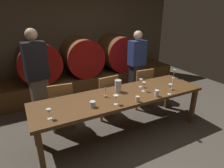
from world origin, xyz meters
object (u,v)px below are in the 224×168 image
object	(u,v)px
wine_barrel_left	(38,61)
cup_right	(157,93)
guest_right	(137,65)
cup_center	(138,99)
chair_left	(61,103)
chair_right	(141,86)
wine_glass_center_left	(144,85)
wine_glass_far_right	(174,72)
cup_left	(93,104)
wine_glass_left	(116,98)
candle_left	(106,94)
wine_glass_right	(170,87)
dining_table	(121,98)
wine_glass_far_left	(49,112)
candle_right	(172,86)
pitcher	(118,86)
guest_left	(38,77)
wine_glass_center_right	(141,81)
wine_barrel_right	(117,53)
wine_barrel_center	(81,57)
chair_center	(106,94)

from	to	relation	value
wine_barrel_left	cup_right	bearing A→B (deg)	-58.53
guest_right	cup_center	bearing A→B (deg)	53.84
chair_left	chair_right	bearing A→B (deg)	-173.70
cup_right	wine_glass_center_left	bearing A→B (deg)	104.18
wine_glass_far_right	cup_left	size ratio (longest dim) A/B	2.01
wine_glass_left	wine_barrel_left	bearing A→B (deg)	107.81
candle_left	guest_right	bearing A→B (deg)	39.23
wine_barrel_left	wine_glass_right	bearing A→B (deg)	-54.93
wine_glass_far_right	cup_left	world-z (taller)	wine_glass_far_right
cup_left	cup_right	distance (m)	1.05
candle_left	cup_left	xyz separation A→B (m)	(-0.30, -0.21, -0.01)
wine_barrel_left	dining_table	xyz separation A→B (m)	(0.98, -2.07, -0.26)
wine_glass_far_left	candle_right	bearing A→B (deg)	-0.66
wine_barrel_left	candle_left	distance (m)	2.15
pitcher	cup_left	world-z (taller)	pitcher
pitcher	wine_glass_far_right	size ratio (longest dim) A/B	1.17
guest_left	wine_glass_left	distance (m)	1.58
pitcher	wine_glass_center_right	world-z (taller)	pitcher
wine_barrel_right	wine_glass_right	world-z (taller)	wine_barrel_right
candle_left	wine_glass_far_left	world-z (taller)	candle_left
candle_right	wine_glass_far_right	xyz separation A→B (m)	(0.47, 0.44, 0.06)
candle_right	cup_center	distance (m)	0.79
wine_glass_left	wine_glass_center_left	bearing A→B (deg)	17.31
wine_glass_center_left	cup_left	bearing A→B (deg)	-172.77
candle_right	wine_glass_far_right	world-z (taller)	candle_right
wine_barrel_left	chair_left	distance (m)	1.52
cup_left	cup_right	bearing A→B (deg)	-7.47
guest_right	wine_glass_far_left	xyz separation A→B (m)	(-2.25, -1.34, 0.02)
wine_barrel_center	candle_right	size ratio (longest dim) A/B	4.05
wine_barrel_right	wine_glass_far_left	distance (m)	3.19
chair_right	cup_right	distance (m)	1.07
wine_barrel_right	wine_glass_center_right	distance (m)	2.02
chair_left	chair_center	size ratio (longest dim) A/B	1.00
wine_barrel_right	chair_right	size ratio (longest dim) A/B	1.05
wine_glass_left	wine_glass_center_right	bearing A→B (deg)	28.11
dining_table	wine_glass_right	bearing A→B (deg)	-25.83
guest_right	wine_glass_far_left	bearing A→B (deg)	28.69
guest_left	cup_center	size ratio (longest dim) A/B	19.64
chair_right	guest_right	size ratio (longest dim) A/B	0.55
wine_glass_center_left	guest_right	bearing A→B (deg)	60.37
wine_barrel_center	wine_glass_far_left	world-z (taller)	wine_barrel_center
wine_glass_center_left	wine_glass_center_right	world-z (taller)	wine_glass_center_left
guest_left	pitcher	distance (m)	1.47
wine_barrel_left	wine_barrel_right	size ratio (longest dim) A/B	1.00
candle_right	chair_center	bearing A→B (deg)	136.38
wine_glass_right	wine_glass_far_right	bearing A→B (deg)	41.05
wine_barrel_left	dining_table	world-z (taller)	wine_barrel_left
candle_left	cup_center	distance (m)	0.51
wine_barrel_right	wine_glass_center_left	size ratio (longest dim) A/B	5.59
candle_left	wine_glass_center_left	world-z (taller)	candle_left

